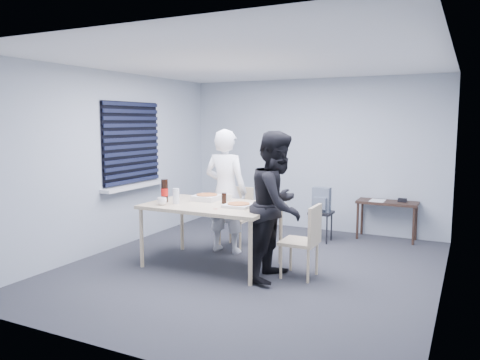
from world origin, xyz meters
The scene contains 19 objects.
room centered at (-2.20, 0.40, 1.44)m, with size 5.00×5.00×5.00m.
dining_table centered at (-0.51, -0.13, 0.75)m, with size 1.67×1.06×0.81m.
chair_far centered at (-0.65, 0.89, 0.51)m, with size 0.42×0.42×0.89m.
chair_right centered at (0.75, -0.05, 0.51)m, with size 0.42×0.42×0.89m.
person_white centered at (-0.66, 0.53, 0.89)m, with size 0.65×0.42×1.77m, color white.
person_black centered at (0.43, -0.21, 0.89)m, with size 0.86×0.47×1.77m, color black.
side_table centered at (1.31, 2.28, 0.54)m, with size 0.93×0.41×0.62m.
stool centered at (0.41, 1.69, 0.37)m, with size 0.34×0.34×0.48m.
backpack centered at (0.41, 1.68, 0.66)m, with size 0.27×0.20×0.38m.
pizza_box_a centered at (-0.72, 0.10, 0.85)m, with size 0.34×0.34×0.08m.
pizza_box_b centered at (-0.12, -0.14, 0.84)m, with size 0.33×0.33×0.05m.
mug_a centered at (-1.05, -0.47, 0.86)m, with size 0.12×0.12×0.10m, color white.
mug_b centered at (-0.44, 0.20, 0.86)m, with size 0.10×0.10×0.09m, color white.
cola_glass centered at (-0.39, -0.02, 0.88)m, with size 0.06×0.06×0.14m, color black.
soda_bottle centered at (-1.16, -0.26, 0.96)m, with size 0.10×0.10×0.31m.
plastic_cups centered at (-0.94, -0.31, 0.91)m, with size 0.08×0.08×0.20m, color silver.
rubber_band centered at (-0.31, -0.39, 0.81)m, with size 0.05×0.05×0.00m, color red.
papers centered at (1.16, 2.26, 0.62)m, with size 0.22×0.31×0.01m, color white.
black_box centered at (1.53, 2.31, 0.65)m, with size 0.13×0.09×0.06m, color black.
Camera 1 is at (2.47, -5.30, 1.89)m, focal length 35.00 mm.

